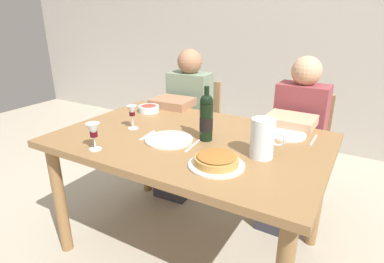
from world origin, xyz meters
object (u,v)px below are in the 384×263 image
wine_bottle (206,118)px  diner_right (294,138)px  dinner_plate_left_setting (169,140)px  chair_left (196,124)px  salad_bowl (149,108)px  wine_glass_left_diner (132,112)px  dinner_plate_right_setting (286,135)px  water_pitcher (262,141)px  baked_tart (217,160)px  chair_right (301,143)px  dining_table (190,152)px  diner_left (183,118)px  wine_glass_right_diner (93,131)px

wine_bottle → diner_right: diner_right is taller
dinner_plate_left_setting → chair_left: chair_left is taller
salad_bowl → chair_left: bearing=85.1°
wine_glass_left_diner → dinner_plate_right_setting: bearing=22.5°
water_pitcher → baked_tart: bearing=-126.2°
wine_glass_left_diner → chair_right: size_ratio=0.17×
dinner_plate_left_setting → diner_right: 0.93m
chair_left → chair_right: 0.91m
wine_glass_left_diner → water_pitcher: bearing=-0.1°
dinner_plate_left_setting → chair_right: 1.16m
dinner_plate_right_setting → baked_tart: bearing=-108.0°
wine_bottle → water_pitcher: (0.34, -0.06, -0.04)m
dinner_plate_left_setting → diner_right: size_ratio=0.23×
chair_right → diner_right: diner_right is taller
baked_tart → diner_right: bearing=80.0°
dining_table → salad_bowl: size_ratio=10.19×
diner_right → wine_bottle: bearing=63.0°
water_pitcher → wine_glass_left_diner: 0.81m
dining_table → dinner_plate_right_setting: dinner_plate_right_setting is taller
water_pitcher → dinner_plate_left_setting: 0.51m
dinner_plate_left_setting → diner_right: (0.52, 0.76, -0.15)m
wine_glass_left_diner → wine_bottle: bearing=7.3°
dinner_plate_right_setting → diner_right: 0.39m
baked_tart → salad_bowl: bearing=146.2°
diner_left → dining_table: bearing=121.5°
water_pitcher → diner_left: size_ratio=0.17×
water_pitcher → diner_right: (0.01, 0.70, -0.23)m
wine_bottle → dinner_plate_right_setting: bearing=37.9°
wine_glass_left_diner → diner_left: (-0.07, 0.70, -0.25)m
water_pitcher → diner_left: bearing=141.4°
baked_tart → salad_bowl: 0.96m
dining_table → chair_left: 1.01m
wine_glass_right_diner → dinner_plate_left_setting: wine_glass_right_diner is taller
dining_table → wine_glass_left_diner: 0.42m
dining_table → salad_bowl: salad_bowl is taller
chair_right → dinner_plate_right_setting: bearing=92.9°
baked_tart → chair_right: chair_right is taller
dinner_plate_right_setting → chair_left: chair_left is taller
salad_bowl → dinner_plate_right_setting: 0.97m
wine_bottle → dinner_plate_left_setting: size_ratio=1.14×
wine_bottle → wine_glass_right_diner: size_ratio=2.12×
diner_left → dinner_plate_right_setting: bearing=155.9°
chair_left → diner_right: size_ratio=0.75×
wine_glass_right_diner → dinner_plate_right_setting: bearing=40.9°
chair_left → diner_right: bearing=162.6°
wine_bottle → wine_glass_left_diner: 0.47m
dinner_plate_left_setting → chair_left: bearing=111.2°
baked_tart → salad_bowl: baked_tart is taller
salad_bowl → diner_left: diner_left is taller
wine_glass_right_diner → diner_left: bearing=96.1°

